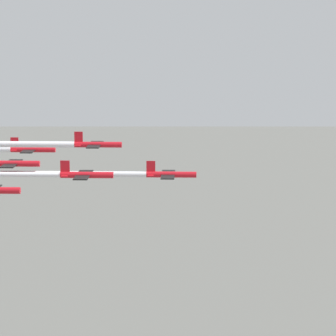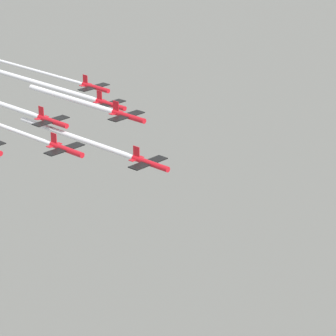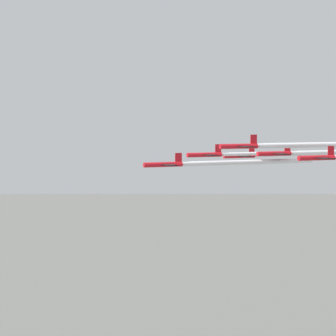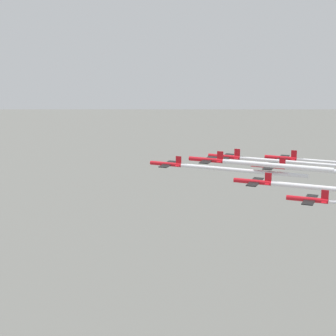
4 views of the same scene
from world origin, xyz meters
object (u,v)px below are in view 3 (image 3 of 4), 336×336
object	(u,v)px
jet_2	(206,155)
jet_1	(240,146)
jet_0	(165,164)
jet_3	(318,158)
jet_4	(275,153)
jet_5	(240,156)

from	to	relation	value
jet_2	jet_1	bearing A→B (deg)	-180.00
jet_0	jet_3	bearing A→B (deg)	-120.47
jet_4	jet_5	distance (m)	18.58
jet_1	jet_3	world-z (taller)	jet_1
jet_0	jet_5	distance (m)	36.53
jet_0	jet_1	world-z (taller)	jet_1
jet_0	jet_5	bearing A→B (deg)	-59.53
jet_2	jet_5	size ratio (longest dim) A/B	1.00
jet_3	jet_2	bearing A→B (deg)	29.54
jet_2	jet_4	distance (m)	18.27
jet_3	jet_0	bearing A→B (deg)	59.53
jet_0	jet_4	xyz separation A→B (m)	(29.81, 10.11, 2.05)
jet_0	jet_2	xyz separation A→B (m)	(11.93, 13.83, 1.62)
jet_1	jet_3	xyz separation A→B (m)	(17.88, -3.71, -2.64)
jet_4	jet_1	bearing A→B (deg)	120.47
jet_0	jet_1	xyz separation A→B (m)	(17.88, -3.71, 4.55)
jet_1	jet_5	xyz separation A→B (m)	(5.98, 31.36, -4.02)
jet_2	jet_3	distance (m)	31.93
jet_4	jet_0	bearing A→B (deg)	90.00
jet_2	jet_0	bearing A→B (deg)	120.47
jet_1	jet_2	bearing A→B (deg)	0.00
jet_5	jet_0	bearing A→B (deg)	120.47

